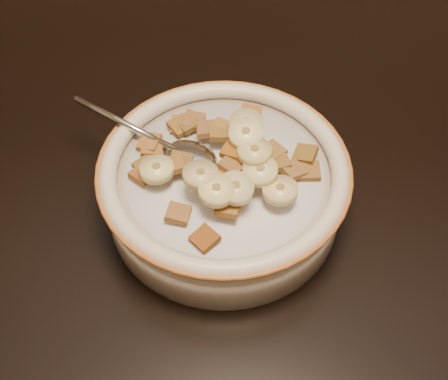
% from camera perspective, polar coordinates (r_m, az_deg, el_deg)
% --- Properties ---
extents(table, '(1.40, 0.91, 0.04)m').
position_cam_1_polar(table, '(0.72, 6.76, 5.58)').
color(table, black).
rests_on(table, floor).
extents(chair, '(0.45, 0.45, 0.87)m').
position_cam_1_polar(chair, '(1.32, 4.21, 13.97)').
color(chair, black).
rests_on(chair, floor).
extents(cereal_bowl, '(0.22, 0.22, 0.05)m').
position_cam_1_polar(cereal_bowl, '(0.60, 0.00, -0.19)').
color(cereal_bowl, beige).
rests_on(cereal_bowl, table).
extents(milk, '(0.19, 0.19, 0.00)m').
position_cam_1_polar(milk, '(0.58, 0.00, 1.46)').
color(milk, white).
rests_on(milk, cereal_bowl).
extents(spoon, '(0.06, 0.05, 0.01)m').
position_cam_1_polar(spoon, '(0.58, -3.12, 3.00)').
color(spoon, silver).
rests_on(spoon, cereal_bowl).
extents(cereal_square_0, '(0.03, 0.03, 0.01)m').
position_cam_1_polar(cereal_square_0, '(0.56, -4.64, 2.30)').
color(cereal_square_0, brown).
rests_on(cereal_square_0, milk).
extents(cereal_square_1, '(0.03, 0.03, 0.01)m').
position_cam_1_polar(cereal_square_1, '(0.58, -7.09, 2.24)').
color(cereal_square_1, olive).
rests_on(cereal_square_1, milk).
extents(cereal_square_2, '(0.02, 0.02, 0.01)m').
position_cam_1_polar(cereal_square_2, '(0.57, -3.94, 2.70)').
color(cereal_square_2, brown).
rests_on(cereal_square_2, milk).
extents(cereal_square_3, '(0.02, 0.02, 0.01)m').
position_cam_1_polar(cereal_square_3, '(0.54, -4.22, -2.15)').
color(cereal_square_3, olive).
rests_on(cereal_square_3, milk).
extents(cereal_square_4, '(0.03, 0.03, 0.01)m').
position_cam_1_polar(cereal_square_4, '(0.54, 0.77, -1.07)').
color(cereal_square_4, brown).
rests_on(cereal_square_4, milk).
extents(cereal_square_5, '(0.02, 0.02, 0.01)m').
position_cam_1_polar(cereal_square_5, '(0.62, 2.43, 7.11)').
color(cereal_square_5, '#976120').
rests_on(cereal_square_5, milk).
extents(cereal_square_6, '(0.02, 0.02, 0.01)m').
position_cam_1_polar(cereal_square_6, '(0.60, -6.85, 4.37)').
color(cereal_square_6, brown).
rests_on(cereal_square_6, milk).
extents(cereal_square_7, '(0.03, 0.03, 0.01)m').
position_cam_1_polar(cereal_square_7, '(0.61, -3.28, 6.11)').
color(cereal_square_7, brown).
rests_on(cereal_square_7, milk).
extents(cereal_square_8, '(0.02, 0.02, 0.01)m').
position_cam_1_polar(cereal_square_8, '(0.58, 7.45, 3.29)').
color(cereal_square_8, brown).
rests_on(cereal_square_8, milk).
extents(cereal_square_9, '(0.03, 0.03, 0.01)m').
position_cam_1_polar(cereal_square_9, '(0.53, -1.78, -4.45)').
color(cereal_square_9, brown).
rests_on(cereal_square_9, milk).
extents(cereal_square_10, '(0.02, 0.02, 0.01)m').
position_cam_1_polar(cereal_square_10, '(0.59, -6.61, 3.99)').
color(cereal_square_10, brown).
rests_on(cereal_square_10, milk).
extents(cereal_square_11, '(0.03, 0.03, 0.01)m').
position_cam_1_polar(cereal_square_11, '(0.55, 0.73, 2.26)').
color(cereal_square_11, brown).
rests_on(cereal_square_11, milk).
extents(cereal_square_12, '(0.03, 0.02, 0.01)m').
position_cam_1_polar(cereal_square_12, '(0.56, 0.92, 3.67)').
color(cereal_square_12, brown).
rests_on(cereal_square_12, milk).
extents(cereal_square_13, '(0.02, 0.02, 0.01)m').
position_cam_1_polar(cereal_square_13, '(0.59, -1.46, 5.60)').
color(cereal_square_13, brown).
rests_on(cereal_square_13, milk).
extents(cereal_square_14, '(0.03, 0.03, 0.01)m').
position_cam_1_polar(cereal_square_14, '(0.55, -0.89, 1.09)').
color(cereal_square_14, '#9D5A2C').
rests_on(cereal_square_14, milk).
extents(cereal_square_15, '(0.03, 0.03, 0.01)m').
position_cam_1_polar(cereal_square_15, '(0.55, 2.53, 1.74)').
color(cereal_square_15, brown).
rests_on(cereal_square_15, milk).
extents(cereal_square_16, '(0.02, 0.02, 0.01)m').
position_cam_1_polar(cereal_square_16, '(0.61, -2.78, 6.33)').
color(cereal_square_16, brown).
rests_on(cereal_square_16, milk).
extents(cereal_square_17, '(0.03, 0.03, 0.01)m').
position_cam_1_polar(cereal_square_17, '(0.57, 4.99, 2.53)').
color(cereal_square_17, brown).
rests_on(cereal_square_17, milk).
extents(cereal_square_18, '(0.03, 0.03, 0.01)m').
position_cam_1_polar(cereal_square_18, '(0.58, 4.44, 3.52)').
color(cereal_square_18, olive).
rests_on(cereal_square_18, milk).
extents(cereal_square_19, '(0.03, 0.03, 0.01)m').
position_cam_1_polar(cereal_square_19, '(0.61, -3.01, 6.30)').
color(cereal_square_19, brown).
rests_on(cereal_square_19, milk).
extents(cereal_square_20, '(0.02, 0.02, 0.01)m').
position_cam_1_polar(cereal_square_20, '(0.59, -0.39, 5.24)').
color(cereal_square_20, brown).
rests_on(cereal_square_20, milk).
extents(cereal_square_21, '(0.02, 0.02, 0.01)m').
position_cam_1_polar(cereal_square_21, '(0.53, 0.32, -1.62)').
color(cereal_square_21, olive).
rests_on(cereal_square_21, milk).
extents(cereal_square_22, '(0.03, 0.03, 0.01)m').
position_cam_1_polar(cereal_square_22, '(0.57, 6.30, 1.81)').
color(cereal_square_22, brown).
rests_on(cereal_square_22, milk).
extents(cereal_square_23, '(0.02, 0.02, 0.01)m').
position_cam_1_polar(cereal_square_23, '(0.59, -0.11, 5.63)').
color(cereal_square_23, olive).
rests_on(cereal_square_23, milk).
extents(cereal_square_24, '(0.02, 0.02, 0.01)m').
position_cam_1_polar(cereal_square_24, '(0.58, 7.78, 1.72)').
color(cereal_square_24, brown).
rests_on(cereal_square_24, milk).
extents(cereal_square_25, '(0.03, 0.03, 0.01)m').
position_cam_1_polar(cereal_square_25, '(0.61, -4.01, 5.91)').
color(cereal_square_25, brown).
rests_on(cereal_square_25, milk).
extents(cereal_square_26, '(0.03, 0.03, 0.01)m').
position_cam_1_polar(cereal_square_26, '(0.57, -7.39, 1.43)').
color(cereal_square_26, brown).
rests_on(cereal_square_26, milk).
extents(cereal_square_27, '(0.02, 0.02, 0.01)m').
position_cam_1_polar(cereal_square_27, '(0.61, -3.95, 5.91)').
color(cereal_square_27, '#9A6320').
rests_on(cereal_square_27, milk).
extents(banana_slice_0, '(0.04, 0.04, 0.01)m').
position_cam_1_polar(banana_slice_0, '(0.54, 5.14, -0.04)').
color(banana_slice_0, '#E8C77E').
rests_on(banana_slice_0, milk).
extents(banana_slice_1, '(0.04, 0.04, 0.02)m').
position_cam_1_polar(banana_slice_1, '(0.54, -2.16, 1.38)').
color(banana_slice_1, beige).
rests_on(banana_slice_1, milk).
extents(banana_slice_2, '(0.04, 0.04, 0.01)m').
position_cam_1_polar(banana_slice_2, '(0.58, 2.02, 6.04)').
color(banana_slice_2, '#C8BD74').
rests_on(banana_slice_2, milk).
extents(banana_slice_3, '(0.03, 0.03, 0.01)m').
position_cam_1_polar(banana_slice_3, '(0.55, 3.33, 1.72)').
color(banana_slice_3, '#FEE38F').
rests_on(banana_slice_3, milk).
extents(banana_slice_4, '(0.04, 0.04, 0.01)m').
position_cam_1_polar(banana_slice_4, '(0.55, 2.81, 3.51)').
color(banana_slice_4, '#D6BC6E').
rests_on(banana_slice_4, milk).
extents(banana_slice_5, '(0.03, 0.03, 0.01)m').
position_cam_1_polar(banana_slice_5, '(0.56, 2.00, 5.11)').
color(banana_slice_5, '#EDE596').
rests_on(banana_slice_5, milk).
extents(banana_slice_6, '(0.04, 0.04, 0.01)m').
position_cam_1_polar(banana_slice_6, '(0.56, -6.17, 1.88)').
color(banana_slice_6, '#F2E188').
rests_on(banana_slice_6, milk).
extents(banana_slice_7, '(0.04, 0.04, 0.01)m').
position_cam_1_polar(banana_slice_7, '(0.53, 1.08, 0.17)').
color(banana_slice_7, '#C7BD83').
rests_on(banana_slice_7, milk).
extents(banana_slice_8, '(0.04, 0.04, 0.01)m').
position_cam_1_polar(banana_slice_8, '(0.53, -0.69, -0.06)').
color(banana_slice_8, '#EBCA85').
rests_on(banana_slice_8, milk).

